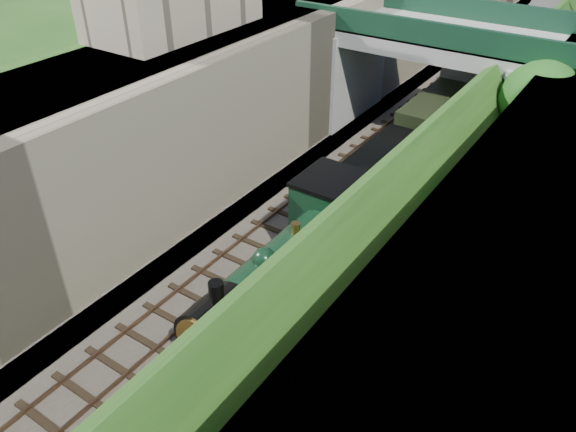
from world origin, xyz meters
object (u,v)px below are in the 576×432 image
at_px(tree, 543,104).
at_px(tender, 385,186).
at_px(road_bridge, 459,73).
at_px(locomotive, 293,268).

relative_size(tree, tender, 1.10).
distance_m(road_bridge, tender, 9.31).
height_order(road_bridge, locomotive, road_bridge).
relative_size(locomotive, tender, 1.70).
bearing_deg(road_bridge, locomotive, -89.10).
relative_size(road_bridge, locomotive, 1.56).
relative_size(road_bridge, tree, 2.42).
bearing_deg(tree, locomotive, -110.12).
distance_m(road_bridge, locomotive, 16.49).
xyz_separation_m(road_bridge, locomotive, (0.26, -16.34, -2.18)).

